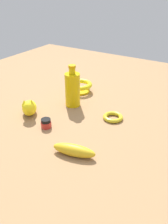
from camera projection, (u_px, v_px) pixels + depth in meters
The scene contains 7 objects.
ground at pixel (84, 122), 1.02m from camera, with size 2.00×2.00×0.00m, color #936D47.
bangle at pixel (113, 117), 1.04m from camera, with size 0.09×0.09×0.02m, color gold.
bottle_tall at pixel (73, 89), 1.12m from camera, with size 0.07×0.07×0.20m.
cat_figurine at pixel (29, 107), 1.05m from camera, with size 0.12×0.11×0.09m.
nail_polish_jar at pixel (46, 123), 0.97m from camera, with size 0.04×0.04×0.04m.
banana at pixel (74, 150), 0.82m from camera, with size 0.15×0.04×0.04m, color gold.
bowl at pixel (80, 86), 1.28m from camera, with size 0.13×0.13×0.05m.
Camera 1 is at (-0.74, -0.46, 0.53)m, focal length 38.75 mm.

